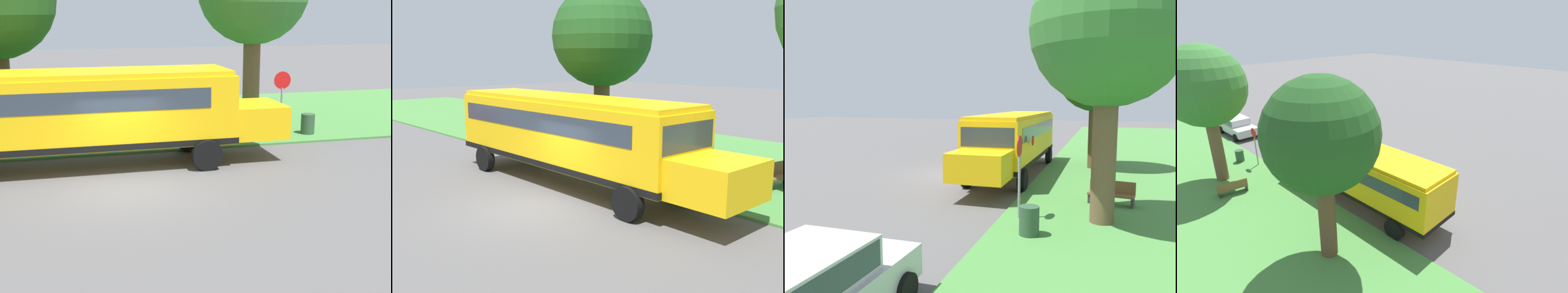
# 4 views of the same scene
# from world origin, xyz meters

# --- Properties ---
(ground_plane) EXTENTS (120.00, 120.00, 0.00)m
(ground_plane) POSITION_xyz_m (0.00, 0.00, 0.00)
(ground_plane) COLOR #565454
(grass_verge) EXTENTS (12.00, 80.00, 0.08)m
(grass_verge) POSITION_xyz_m (-10.00, 0.00, 0.04)
(grass_verge) COLOR #47843D
(grass_verge) RESTS_ON ground
(school_bus) EXTENTS (2.84, 12.42, 3.16)m
(school_bus) POSITION_xyz_m (-2.66, -1.16, 1.92)
(school_bus) COLOR yellow
(school_bus) RESTS_ON ground
(pickup_truck) EXTENTS (2.28, 5.40, 2.10)m
(pickup_truck) POSITION_xyz_m (2.70, -15.41, 1.07)
(pickup_truck) COLOR #B21E1E
(pickup_truck) RESTS_ON ground
(oak_tree_beside_bus) EXTENTS (4.41, 4.41, 7.65)m
(oak_tree_beside_bus) POSITION_xyz_m (-6.65, -3.80, 5.47)
(oak_tree_beside_bus) COLOR brown
(oak_tree_beside_bus) RESTS_ON ground
(oak_tree_roadside_mid) EXTENTS (4.64, 4.64, 8.25)m
(oak_tree_roadside_mid) POSITION_xyz_m (-7.00, 6.24, 5.92)
(oak_tree_roadside_mid) COLOR brown
(oak_tree_roadside_mid) RESTS_ON ground
(stop_sign) EXTENTS (0.08, 0.68, 2.74)m
(stop_sign) POSITION_xyz_m (-4.60, 6.64, 1.74)
(stop_sign) COLOR gray
(stop_sign) RESTS_ON ground
(park_bench) EXTENTS (1.66, 0.79, 0.92)m
(park_bench) POSITION_xyz_m (-7.44, 3.98, 0.47)
(park_bench) COLOR brown
(park_bench) RESTS_ON ground
(trash_bin) EXTENTS (0.56, 0.56, 0.90)m
(trash_bin) POSITION_xyz_m (-5.21, 8.10, 0.45)
(trash_bin) COLOR #2D4C33
(trash_bin) RESTS_ON ground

